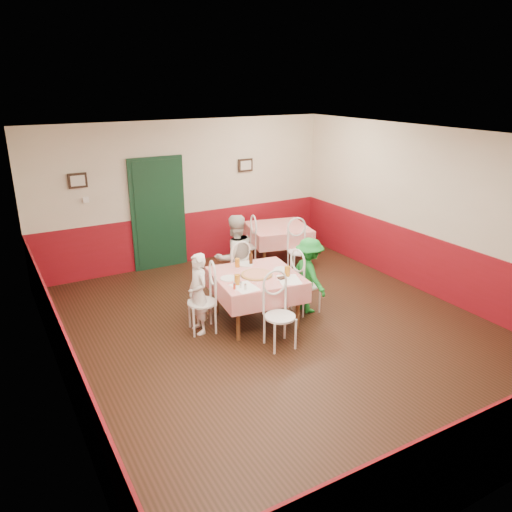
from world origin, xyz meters
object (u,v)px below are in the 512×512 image
glass_a (237,280)px  beer_bottle (251,258)px  diner_far (235,258)px  glass_b (287,271)px  chair_far (236,274)px  glass_c (237,263)px  chair_left (202,303)px  chair_second_a (245,247)px  chair_right (306,285)px  wallet (282,278)px  diner_right (309,275)px  second_table (278,245)px  chair_near (280,317)px  chair_second_b (299,252)px  main_table (256,298)px  diner_left (198,294)px  pizza (257,275)px

glass_a → beer_bottle: bearing=47.5°
diner_far → glass_b: bearing=104.4°
chair_far → glass_b: 1.22m
glass_c → beer_bottle: beer_bottle is taller
chair_left → chair_second_a: (1.75, 1.92, 0.00)m
chair_right → glass_b: glass_b is taller
chair_left → beer_bottle: (0.99, 0.31, 0.42)m
glass_c → chair_second_a: bearing=58.1°
chair_left → chair_second_a: same height
chair_left → glass_c: size_ratio=6.51×
beer_bottle → wallet: 0.76m
glass_a → glass_c: glass_a is taller
chair_right → diner_right: (0.05, -0.01, 0.15)m
second_table → diner_far: diner_far is taller
diner_right → beer_bottle: bearing=57.5°
glass_a → diner_far: 1.22m
second_table → chair_right: size_ratio=1.24×
glass_b → chair_near: bearing=-130.0°
chair_second_b → glass_c: size_ratio=6.51×
second_table → beer_bottle: (-1.51, -1.61, 0.49)m
main_table → chair_second_b: size_ratio=1.36×
glass_b → wallet: (-0.12, -0.05, -0.06)m
glass_b → beer_bottle: beer_bottle is taller
chair_left → chair_right: size_ratio=1.00×
chair_second_a → beer_bottle: size_ratio=4.21×
glass_c → chair_left: bearing=-157.3°
chair_second_b → glass_a: bearing=-131.9°
chair_near → diner_left: diner_left is taller
chair_far → pizza: bearing=80.6°
chair_second_a → diner_far: size_ratio=0.62×
glass_c → diner_right: (0.99, -0.52, -0.22)m
main_table → diner_right: diner_right is taller
chair_far → diner_right: size_ratio=0.74×
diner_far → chair_second_b: bearing=-164.3°
diner_right → chair_left: bearing=85.1°
glass_a → second_table: bearing=47.0°
chair_near → glass_b: (0.47, 0.56, 0.38)m
chair_left → chair_right: 1.70m
beer_bottle → diner_right: (0.75, -0.52, -0.26)m
glass_a → beer_bottle: (0.56, 0.61, 0.03)m
glass_b → chair_second_b: bearing=50.4°
diner_far → diner_right: bearing=130.1°
chair_left → diner_far: diner_far is taller
diner_right → chair_second_a: bearing=1.6°
beer_bottle → diner_left: (-1.03, -0.30, -0.27)m
chair_second_b → chair_right: bearing=-107.9°
main_table → chair_far: chair_far is taller
pizza → glass_b: glass_b is taller
diner_left → diner_far: size_ratio=0.83×
chair_near → second_table: bearing=63.6°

